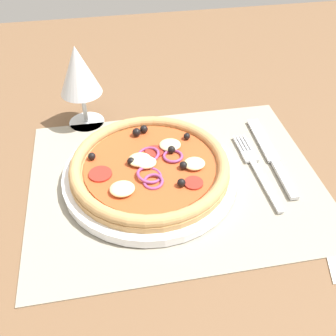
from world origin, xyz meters
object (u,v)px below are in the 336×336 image
object	(u,v)px
pizza	(150,166)
wine_glass	(78,73)
fork	(255,166)
plate	(150,175)
knife	(271,154)

from	to	relation	value
pizza	wine_glass	size ratio (longest dim) A/B	1.62
fork	wine_glass	distance (cm)	33.03
pizza	fork	bearing A→B (deg)	-1.69
plate	knife	distance (cm)	20.42
plate	fork	size ratio (longest dim) A/B	1.47
plate	pizza	xyz separation A→B (cm)	(0.02, -0.00, 1.81)
fork	plate	bearing A→B (deg)	86.97
pizza	knife	distance (cm)	20.53
wine_glass	fork	bearing A→B (deg)	-34.28
fork	wine_glass	size ratio (longest dim) A/B	1.21
knife	wine_glass	distance (cm)	34.80
plate	pizza	world-z (taller)	pizza
plate	fork	bearing A→B (deg)	-1.70
pizza	fork	world-z (taller)	pizza
plate	pizza	bearing A→B (deg)	-8.61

